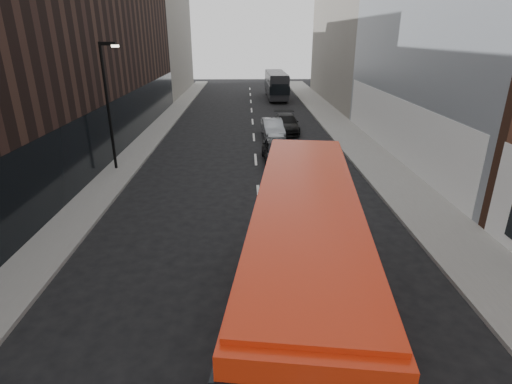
{
  "coord_description": "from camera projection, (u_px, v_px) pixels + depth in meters",
  "views": [
    {
      "loc": [
        -0.59,
        -4.66,
        7.49
      ],
      "look_at": [
        -0.28,
        7.97,
        2.5
      ],
      "focal_mm": 28.0,
      "sensor_mm": 36.0,
      "label": 1
    }
  ],
  "objects": [
    {
      "name": "car_b",
      "position": [
        273.0,
        128.0,
        31.05
      ],
      "size": [
        1.74,
        4.34,
        1.4
      ],
      "primitive_type": "imported",
      "rotation": [
        0.0,
        0.0,
        0.06
      ],
      "color": "gray",
      "rests_on": "ground"
    },
    {
      "name": "sidewalk_right",
      "position": [
        352.0,
        139.0,
        30.49
      ],
      "size": [
        3.0,
        80.0,
        0.15
      ],
      "primitive_type": "cube",
      "color": "slate",
      "rests_on": "ground"
    },
    {
      "name": "car_c",
      "position": [
        286.0,
        123.0,
        32.67
      ],
      "size": [
        2.07,
        4.95,
        1.43
      ],
      "primitive_type": "imported",
      "rotation": [
        0.0,
        0.0,
        -0.01
      ],
      "color": "black",
      "rests_on": "ground"
    },
    {
      "name": "building_victorian",
      "position": [
        352.0,
        14.0,
        44.72
      ],
      "size": [
        6.5,
        24.0,
        21.0
      ],
      "color": "slate",
      "rests_on": "ground"
    },
    {
      "name": "building_left_mid",
      "position": [
        110.0,
        41.0,
        32.15
      ],
      "size": [
        5.0,
        24.0,
        14.0
      ],
      "primitive_type": "cube",
      "color": "black",
      "rests_on": "ground"
    },
    {
      "name": "car_a",
      "position": [
        276.0,
        151.0,
        25.06
      ],
      "size": [
        1.82,
        4.17,
        1.4
      ],
      "primitive_type": "imported",
      "rotation": [
        0.0,
        0.0,
        0.04
      ],
      "color": "black",
      "rests_on": "ground"
    },
    {
      "name": "red_bus",
      "position": [
        304.0,
        262.0,
        9.78
      ],
      "size": [
        3.73,
        10.43,
        4.14
      ],
      "rotation": [
        0.0,
        0.0,
        -0.13
      ],
      "color": "#AF220A",
      "rests_on": "ground"
    },
    {
      "name": "building_left_far",
      "position": [
        163.0,
        43.0,
        52.79
      ],
      "size": [
        5.0,
        20.0,
        13.0
      ],
      "primitive_type": "cube",
      "color": "slate",
      "rests_on": "ground"
    },
    {
      "name": "grey_bus",
      "position": [
        276.0,
        84.0,
        49.64
      ],
      "size": [
        2.46,
        9.92,
        3.19
      ],
      "rotation": [
        0.0,
        0.0,
        0.01
      ],
      "color": "black",
      "rests_on": "ground"
    },
    {
      "name": "street_lamp",
      "position": [
        108.0,
        99.0,
        22.1
      ],
      "size": [
        1.06,
        0.22,
        7.0
      ],
      "color": "black",
      "rests_on": "sidewalk_left"
    },
    {
      "name": "sidewalk_left",
      "position": [
        148.0,
        140.0,
        30.13
      ],
      "size": [
        2.0,
        80.0,
        0.15
      ],
      "primitive_type": "cube",
      "color": "slate",
      "rests_on": "ground"
    }
  ]
}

